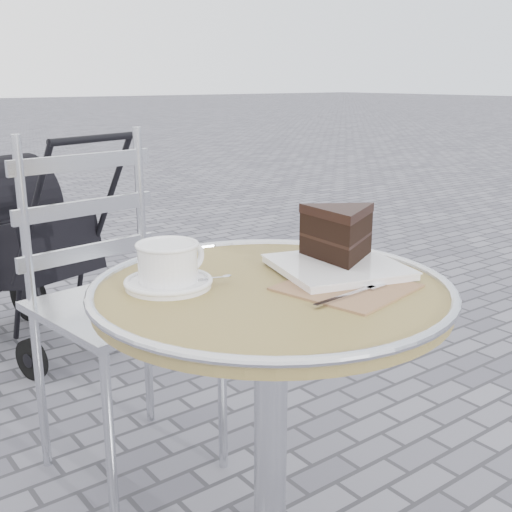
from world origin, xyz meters
TOP-DOWN VIEW (x-y plane):
  - cafe_table at (0.00, 0.00)m, footprint 0.72×0.72m
  - cappuccino_set at (-0.16, 0.12)m, footprint 0.19×0.17m
  - cake_plate_set at (0.19, 0.01)m, footprint 0.36×0.37m
  - bistro_chair at (-0.03, 0.74)m, footprint 0.49×0.49m
  - baby_stroller at (0.02, 1.77)m, footprint 0.65×0.97m

SIDE VIEW (x-z plane):
  - baby_stroller at x=0.02m, z-range -0.05..0.89m
  - cafe_table at x=0.00m, z-range 0.20..0.94m
  - bistro_chair at x=-0.03m, z-range 0.12..1.10m
  - cappuccino_set at x=-0.16m, z-range 0.73..0.81m
  - cake_plate_set at x=0.19m, z-range 0.73..0.86m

